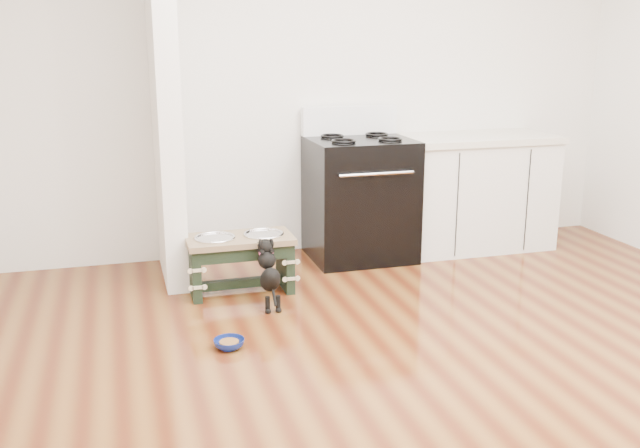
# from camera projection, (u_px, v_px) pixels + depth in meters

# --- Properties ---
(ground) EXTENTS (5.00, 5.00, 0.00)m
(ground) POSITION_uv_depth(u_px,v_px,m) (456.00, 387.00, 3.48)
(ground) COLOR #4D1F0D
(ground) RESTS_ON ground
(room_shell) EXTENTS (5.00, 5.00, 5.00)m
(room_shell) POSITION_uv_depth(u_px,v_px,m) (474.00, 46.00, 3.07)
(room_shell) COLOR silver
(room_shell) RESTS_ON ground
(partition_wall) EXTENTS (0.15, 0.80, 2.70)m
(partition_wall) POSITION_uv_depth(u_px,v_px,m) (164.00, 85.00, 4.78)
(partition_wall) COLOR silver
(partition_wall) RESTS_ON ground
(oven_range) EXTENTS (0.76, 0.69, 1.14)m
(oven_range) POSITION_uv_depth(u_px,v_px,m) (360.00, 197.00, 5.44)
(oven_range) COLOR black
(oven_range) RESTS_ON ground
(cabinet_run) EXTENTS (1.24, 0.64, 0.91)m
(cabinet_run) POSITION_uv_depth(u_px,v_px,m) (474.00, 192.00, 5.72)
(cabinet_run) COLOR silver
(cabinet_run) RESTS_ON ground
(dog_feeder) EXTENTS (0.70, 0.37, 0.40)m
(dog_feeder) POSITION_uv_depth(u_px,v_px,m) (240.00, 253.00, 4.73)
(dog_feeder) COLOR black
(dog_feeder) RESTS_ON ground
(puppy) EXTENTS (0.12, 0.36, 0.43)m
(puppy) POSITION_uv_depth(u_px,v_px,m) (269.00, 272.00, 4.47)
(puppy) COLOR black
(puppy) RESTS_ON ground
(floor_bowl) EXTENTS (0.22, 0.22, 0.05)m
(floor_bowl) POSITION_uv_depth(u_px,v_px,m) (229.00, 344.00, 3.91)
(floor_bowl) COLOR navy
(floor_bowl) RESTS_ON ground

